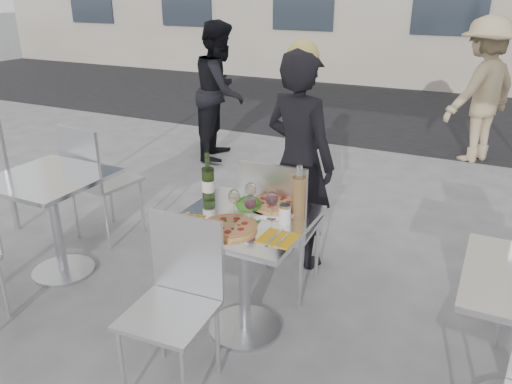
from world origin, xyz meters
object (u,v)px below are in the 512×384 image
at_px(pedestrian_b, 481,91).
at_px(pizza_near, 229,227).
at_px(chair_far, 278,217).
at_px(wineglass_white_a, 234,197).
at_px(wine_bottle, 208,182).
at_px(wineglass_white_b, 251,190).
at_px(pedestrian_a, 220,91).
at_px(sugar_shaker, 285,214).
at_px(carafe, 299,195).
at_px(napkin_right, 278,238).
at_px(main_table, 244,251).
at_px(wineglass_red_b, 272,200).
at_px(salad_plate, 249,205).
at_px(chair_near, 177,290).
at_px(woman_diner, 299,161).
at_px(side_table_left, 53,205).
at_px(side_chair_lfar, 94,174).
at_px(napkin_left, 186,221).
at_px(pizza_far, 275,204).
at_px(wineglass_red_a, 250,203).

height_order(pedestrian_b, pizza_near, pedestrian_b).
distance_m(chair_far, wineglass_white_a, 0.53).
bearing_deg(wine_bottle, wineglass_white_b, 1.55).
xyz_separation_m(pedestrian_a, sugar_shaker, (2.07, -2.87, -0.00)).
xyz_separation_m(carafe, napkin_right, (0.02, -0.32, -0.11)).
bearing_deg(chair_far, carafe, 128.54).
distance_m(main_table, sugar_shaker, 0.35).
bearing_deg(wineglass_red_b, salad_plate, 172.49).
relative_size(wineglass_red_b, napkin_right, 0.79).
xyz_separation_m(chair_far, chair_near, (-0.14, -0.93, -0.04)).
distance_m(chair_near, woman_diner, 1.46).
bearing_deg(chair_near, main_table, 72.25).
bearing_deg(carafe, side_table_left, -174.09).
bearing_deg(napkin_right, wineglass_white_b, 137.82).
bearing_deg(wineglass_white_a, side_chair_lfar, 161.43).
relative_size(main_table, chair_far, 0.78).
xyz_separation_m(carafe, napkin_left, (-0.52, -0.36, -0.11)).
distance_m(pedestrian_b, napkin_left, 4.49).
relative_size(woman_diner, pedestrian_a, 0.98).
bearing_deg(wine_bottle, wineglass_white_a, -27.57).
height_order(main_table, woman_diner, woman_diner).
height_order(chair_far, sugar_shaker, chair_far).
xyz_separation_m(chair_near, pizza_far, (0.21, 0.70, 0.24)).
height_order(pedestrian_b, wine_bottle, pedestrian_b).
distance_m(chair_near, wineglass_white_a, 0.60).
bearing_deg(napkin_right, side_chair_lfar, 161.76).
xyz_separation_m(side_chair_lfar, wineglass_red_a, (1.66, -0.55, 0.28)).
bearing_deg(chair_far, wineglass_white_a, 76.42).
bearing_deg(sugar_shaker, wineglass_red_b, 162.56).
bearing_deg(chair_far, salad_plate, 81.40).
distance_m(sugar_shaker, wineglass_white_b, 0.28).
relative_size(main_table, side_table_left, 1.00).
bearing_deg(chair_near, side_table_left, 156.74).
bearing_deg(chair_far, napkin_left, 62.45).
bearing_deg(main_table, side_table_left, 180.00).
bearing_deg(side_table_left, wine_bottle, 6.46).
bearing_deg(salad_plate, napkin_left, -132.42).
xyz_separation_m(salad_plate, sugar_shaker, (0.24, -0.05, 0.02)).
bearing_deg(wineglass_white_a, chair_far, 79.79).
bearing_deg(pedestrian_a, wineglass_white_a, -164.71).
bearing_deg(pedestrian_b, wineglass_red_a, 19.51).
relative_size(chair_far, wineglass_white_b, 6.12).
xyz_separation_m(sugar_shaker, napkin_right, (0.04, -0.18, -0.05)).
bearing_deg(wineglass_white_b, chair_far, 81.60).
relative_size(salad_plate, wineglass_red_a, 1.40).
distance_m(pizza_near, wineglass_white_a, 0.20).
distance_m(side_table_left, wineglass_white_a, 1.47).
height_order(side_chair_lfar, pedestrian_a, pedestrian_a).
relative_size(side_chair_lfar, wine_bottle, 3.29).
distance_m(wineglass_white_a, wineglass_white_b, 0.14).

